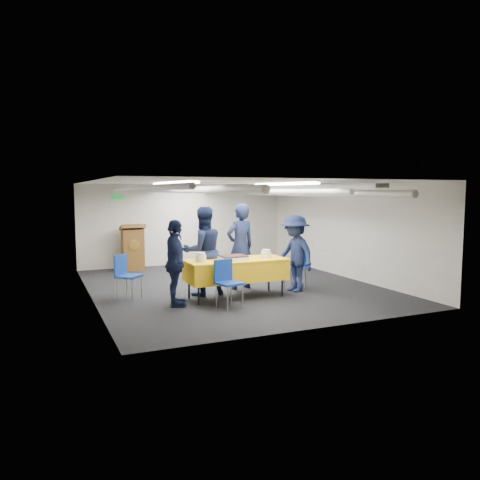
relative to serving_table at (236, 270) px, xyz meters
name	(u,v)px	position (x,y,z in m)	size (l,w,h in m)	color
ground	(232,286)	(0.35, 1.06, -0.56)	(7.00, 7.00, 0.00)	black
room_shell	(228,204)	(0.44, 1.46, 1.25)	(6.00, 7.00, 2.30)	beige
serving_table	(236,270)	(0.00, 0.00, 0.00)	(2.01, 0.83, 0.77)	black
sheet_cake	(233,258)	(-0.08, -0.06, 0.26)	(0.53, 0.41, 0.09)	white
plate_stack_left	(201,257)	(-0.75, -0.05, 0.29)	(0.21, 0.21, 0.18)	white
plate_stack_right	(266,254)	(0.64, -0.05, 0.29)	(0.20, 0.20, 0.16)	white
podium	(133,247)	(-1.25, 4.10, 0.05)	(0.62, 0.53, 1.25)	brown
chair_near	(227,278)	(-0.45, -0.62, -0.03)	(0.51, 0.51, 0.87)	gray
chair_right	(297,264)	(1.61, 0.36, -0.03)	(0.58, 0.58, 0.87)	gray
chair_left	(125,272)	(-2.03, 0.80, -0.03)	(0.59, 0.59, 0.87)	gray
sailor_a	(240,246)	(0.42, 0.74, 0.36)	(0.67, 0.44, 1.85)	black
sailor_b	(203,251)	(-0.53, 0.48, 0.34)	(0.88, 0.68, 1.80)	black
sailor_c	(175,263)	(-1.30, -0.20, 0.24)	(0.94, 0.39, 1.60)	black
sailor_d	(295,253)	(1.36, 0.04, 0.25)	(1.04, 0.60, 1.61)	black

